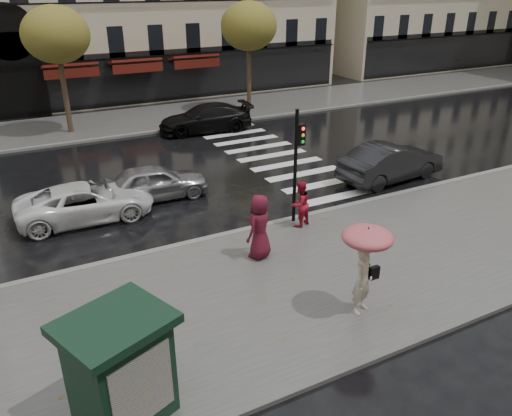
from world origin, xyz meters
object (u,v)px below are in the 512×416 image
woman_umbrella (366,256)px  man_burgundy (260,227)px  newsstand (120,369)px  car_white (86,202)px  car_silver (155,182)px  traffic_light (297,156)px  car_darkgrey (391,162)px  woman_red (300,204)px  car_black (205,118)px

woman_umbrella → man_burgundy: 3.77m
newsstand → car_white: (1.01, 9.51, -0.63)m
car_silver → newsstand: bearing=162.4°
man_burgundy → car_white: size_ratio=0.43×
traffic_light → newsstand: 9.36m
car_silver → car_darkgrey: size_ratio=0.84×
woman_umbrella → woman_red: woman_umbrella is taller
man_burgundy → woman_red: bearing=179.2°
car_silver → car_white: 2.79m
woman_red → traffic_light: traffic_light is taller
traffic_light → newsstand: (-7.30, -5.73, -1.22)m
car_darkgrey → woman_umbrella: bearing=129.5°
newsstand → car_darkgrey: newsstand is taller
woman_red → car_silver: size_ratio=0.40×
car_silver → traffic_light: bearing=-138.6°
woman_red → traffic_light: 1.61m
car_white → car_black: 11.66m
woman_red → man_burgundy: man_burgundy is taller
car_black → car_darkgrey: bearing=27.5°
car_silver → car_black: car_black is taller
car_white → traffic_light: bearing=-119.0°
car_silver → car_black: 9.45m
woman_red → car_black: 12.72m
traffic_light → car_black: traffic_light is taller
woman_umbrella → car_black: woman_umbrella is taller
woman_red → newsstand: bearing=19.3°
woman_red → car_white: 7.49m
traffic_light → car_silver: traffic_light is taller
newsstand → car_black: newsstand is taller
car_silver → woman_red: bearing=-140.8°
man_burgundy → car_white: 6.73m
man_burgundy → car_white: man_burgundy is taller
woman_umbrella → car_silver: 9.90m
man_burgundy → car_darkgrey: man_burgundy is taller
traffic_light → car_white: (-6.29, 3.79, -1.84)m
car_white → newsstand: bearing=175.9°
newsstand → car_silver: 10.84m
traffic_light → car_darkgrey: (5.80, 1.79, -1.71)m
woman_umbrella → traffic_light: 5.32m
woman_umbrella → car_white: woman_umbrella is taller
newsstand → car_white: newsstand is taller
car_black → traffic_light: bearing=-1.7°
man_burgundy → car_darkgrey: 8.67m
woman_umbrella → car_black: (2.91, 17.40, -0.95)m
newsstand → car_black: (9.00, 18.00, -0.53)m
car_silver → car_black: (5.27, 7.84, 0.06)m
newsstand → car_darkgrey: bearing=29.8°
woman_red → car_white: (-6.26, 4.11, -0.27)m
traffic_light → newsstand: size_ratio=1.69×
newsstand → car_white: bearing=83.9°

